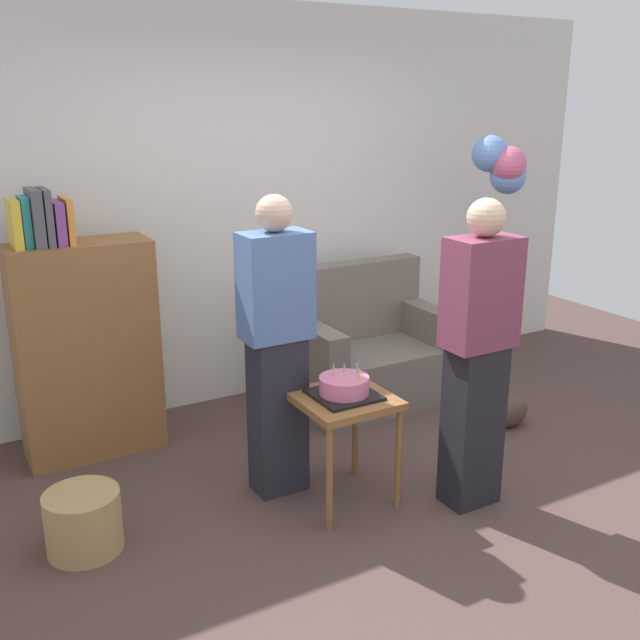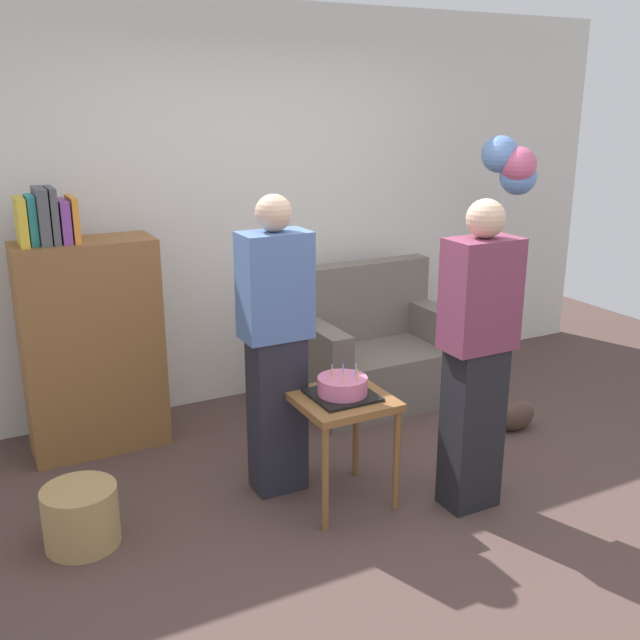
# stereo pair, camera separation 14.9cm
# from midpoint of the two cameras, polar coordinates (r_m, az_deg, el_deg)

# --- Properties ---
(ground_plane) EXTENTS (8.00, 8.00, 0.00)m
(ground_plane) POSITION_cam_midpoint_polar(r_m,az_deg,el_deg) (3.94, 8.46, -15.27)
(ground_plane) COLOR #4C3833
(wall_back) EXTENTS (6.00, 0.10, 2.70)m
(wall_back) POSITION_cam_midpoint_polar(r_m,az_deg,el_deg) (5.18, -4.35, 8.70)
(wall_back) COLOR silver
(wall_back) RESTS_ON ground_plane
(couch) EXTENTS (1.10, 0.70, 0.96)m
(couch) POSITION_cam_midpoint_polar(r_m,az_deg,el_deg) (5.24, 4.97, -2.63)
(couch) COLOR #6B6056
(couch) RESTS_ON ground_plane
(bookshelf) EXTENTS (0.80, 0.36, 1.61)m
(bookshelf) POSITION_cam_midpoint_polar(r_m,az_deg,el_deg) (4.57, -16.51, -1.64)
(bookshelf) COLOR brown
(bookshelf) RESTS_ON ground_plane
(side_table) EXTENTS (0.48, 0.48, 0.60)m
(side_table) POSITION_cam_midpoint_polar(r_m,az_deg,el_deg) (3.86, 2.85, -7.23)
(side_table) COLOR brown
(side_table) RESTS_ON ground_plane
(birthday_cake) EXTENTS (0.32, 0.32, 0.17)m
(birthday_cake) POSITION_cam_midpoint_polar(r_m,az_deg,el_deg) (3.80, 2.88, -5.27)
(birthday_cake) COLOR black
(birthday_cake) RESTS_ON side_table
(person_blowing_candles) EXTENTS (0.36, 0.22, 1.63)m
(person_blowing_candles) POSITION_cam_midpoint_polar(r_m,az_deg,el_deg) (3.87, -2.34, -2.03)
(person_blowing_candles) COLOR #23232D
(person_blowing_candles) RESTS_ON ground_plane
(person_holding_cake) EXTENTS (0.36, 0.22, 1.63)m
(person_holding_cake) POSITION_cam_midpoint_polar(r_m,az_deg,el_deg) (3.80, 13.18, -2.84)
(person_holding_cake) COLOR black
(person_holding_cake) RESTS_ON ground_plane
(wicker_basket) EXTENTS (0.36, 0.36, 0.30)m
(wicker_basket) POSITION_cam_midpoint_polar(r_m,az_deg,el_deg) (3.82, -17.00, -14.39)
(wicker_basket) COLOR #A88451
(wicker_basket) RESTS_ON ground_plane
(handbag) EXTENTS (0.28, 0.14, 0.20)m
(handbag) POSITION_cam_midpoint_polar(r_m,az_deg,el_deg) (5.00, 15.84, -7.18)
(handbag) COLOR #473328
(handbag) RESTS_ON ground_plane
(balloon_bunch) EXTENTS (0.37, 0.35, 1.84)m
(balloon_bunch) POSITION_cam_midpoint_polar(r_m,az_deg,el_deg) (5.32, 15.50, 11.51)
(balloon_bunch) COLOR silver
(balloon_bunch) RESTS_ON ground_plane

